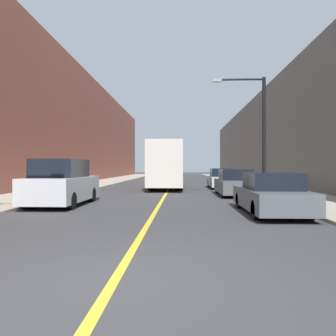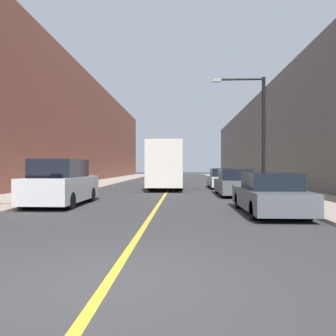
{
  "view_description": "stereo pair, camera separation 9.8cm",
  "coord_description": "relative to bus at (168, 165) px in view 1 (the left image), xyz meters",
  "views": [
    {
      "loc": [
        0.98,
        -4.67,
        1.65
      ],
      "look_at": [
        -0.06,
        19.89,
        1.58
      ],
      "focal_mm": 35.0,
      "sensor_mm": 36.0,
      "label": 1
    },
    {
      "loc": [
        1.07,
        -4.66,
        1.65
      ],
      "look_at": [
        -0.06,
        19.89,
        1.58
      ],
      "focal_mm": 35.0,
      "sensor_mm": 36.0,
      "label": 2
    }
  ],
  "objects": [
    {
      "name": "ground_plane",
      "position": [
        0.15,
        -21.84,
        -1.84
      ],
      "size": [
        200.0,
        200.0,
        0.0
      ],
      "primitive_type": "plane",
      "color": "#38383A"
    },
    {
      "name": "sidewalk_left",
      "position": [
        -7.09,
        8.16,
        -1.79
      ],
      "size": [
        3.9,
        72.0,
        0.11
      ],
      "primitive_type": "cube",
      "color": "#A89E8C",
      "rests_on": "ground"
    },
    {
      "name": "sidewalk_right",
      "position": [
        7.4,
        8.16,
        -1.79
      ],
      "size": [
        3.9,
        72.0,
        0.11
      ],
      "primitive_type": "cube",
      "color": "#A89E8C",
      "rests_on": "ground"
    },
    {
      "name": "building_row_left",
      "position": [
        -11.04,
        8.16,
        4.12
      ],
      "size": [
        4.0,
        72.0,
        11.92
      ],
      "primitive_type": "cube",
      "color": "brown",
      "rests_on": "ground"
    },
    {
      "name": "building_row_right",
      "position": [
        11.35,
        8.16,
        2.95
      ],
      "size": [
        4.0,
        72.0,
        9.58
      ],
      "primitive_type": "cube",
      "color": "#66605B",
      "rests_on": "ground"
    },
    {
      "name": "road_center_line",
      "position": [
        0.15,
        8.16,
        -1.84
      ],
      "size": [
        0.16,
        72.0,
        0.01
      ],
      "primitive_type": "cube",
      "color": "gold",
      "rests_on": "ground"
    },
    {
      "name": "bus",
      "position": [
        0.0,
        0.0,
        0.0
      ],
      "size": [
        2.41,
        11.92,
        3.43
      ],
      "color": "silver",
      "rests_on": "ground"
    },
    {
      "name": "parked_suv_left",
      "position": [
        -4.03,
        -12.62,
        -0.93
      ],
      "size": [
        1.98,
        4.69,
        1.98
      ],
      "color": "silver",
      "rests_on": "ground"
    },
    {
      "name": "car_right_near",
      "position": [
        4.27,
        -14.81,
        -1.18
      ],
      "size": [
        1.86,
        4.72,
        1.45
      ],
      "color": "#51565B",
      "rests_on": "ground"
    },
    {
      "name": "car_right_mid",
      "position": [
        4.18,
        -7.47,
        -1.15
      ],
      "size": [
        1.88,
        4.64,
        1.53
      ],
      "color": "#51565B",
      "rests_on": "ground"
    },
    {
      "name": "car_right_far",
      "position": [
        4.16,
        -0.98,
        -1.15
      ],
      "size": [
        1.78,
        4.67,
        1.55
      ],
      "color": "silver",
      "rests_on": "ground"
    },
    {
      "name": "street_lamp_right",
      "position": [
        5.43,
        -7.92,
        2.12
      ],
      "size": [
        2.97,
        0.24,
        6.59
      ],
      "color": "black",
      "rests_on": "sidewalk_right"
    }
  ]
}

